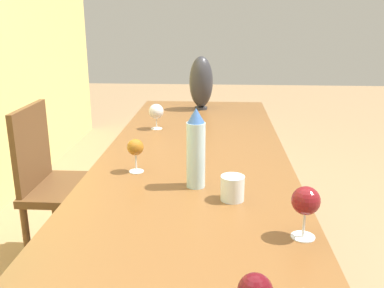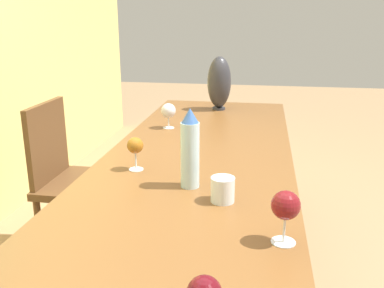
{
  "view_description": "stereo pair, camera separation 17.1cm",
  "coord_description": "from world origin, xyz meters",
  "views": [
    {
      "loc": [
        -1.46,
        -0.1,
        1.33
      ],
      "look_at": [
        0.17,
        0.0,
        0.84
      ],
      "focal_mm": 40.0,
      "sensor_mm": 36.0,
      "label": 1
    },
    {
      "loc": [
        -1.44,
        -0.27,
        1.33
      ],
      "look_at": [
        0.17,
        0.0,
        0.84
      ],
      "focal_mm": 40.0,
      "sensor_mm": 36.0,
      "label": 2
    }
  ],
  "objects": [
    {
      "name": "wine_glass_0",
      "position": [
        -0.37,
        -0.34,
        0.85
      ],
      "size": [
        0.08,
        0.08,
        0.15
      ],
      "color": "silver",
      "rests_on": "dining_table"
    },
    {
      "name": "wine_glass_2",
      "position": [
        0.11,
        0.22,
        0.84
      ],
      "size": [
        0.07,
        0.07,
        0.13
      ],
      "color": "silver",
      "rests_on": "dining_table"
    },
    {
      "name": "vase",
      "position": [
        1.29,
        0.01,
        0.91
      ],
      "size": [
        0.15,
        0.15,
        0.34
      ],
      "color": "#2D2D33",
      "rests_on": "dining_table"
    },
    {
      "name": "water_bottle",
      "position": [
        -0.02,
        -0.03,
        0.88
      ],
      "size": [
        0.07,
        0.07,
        0.29
      ],
      "color": "#ADCCD6",
      "rests_on": "dining_table"
    },
    {
      "name": "dining_table",
      "position": [
        0.0,
        0.0,
        0.67
      ],
      "size": [
        3.09,
        0.82,
        0.74
      ],
      "color": "brown",
      "rests_on": "ground_plane"
    },
    {
      "name": "wine_glass_1",
      "position": [
        0.77,
        0.23,
        0.83
      ],
      "size": [
        0.08,
        0.08,
        0.14
      ],
      "color": "silver",
      "rests_on": "dining_table"
    },
    {
      "name": "water_tumbler",
      "position": [
        -0.13,
        -0.15,
        0.78
      ],
      "size": [
        0.08,
        0.08,
        0.08
      ],
      "color": "silver",
      "rests_on": "dining_table"
    },
    {
      "name": "chair_far",
      "position": [
        0.61,
        0.73,
        0.49
      ],
      "size": [
        0.44,
        0.44,
        0.89
      ],
      "color": "brown",
      "rests_on": "ground_plane"
    }
  ]
}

